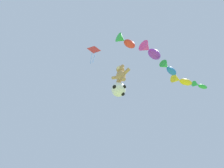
{
  "coord_description": "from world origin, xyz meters",
  "views": [
    {
      "loc": [
        6.17,
        0.55,
        0.95
      ],
      "look_at": [
        1.39,
        6.56,
        7.88
      ],
      "focal_mm": 24.0,
      "sensor_mm": 36.0,
      "label": 1
    }
  ],
  "objects_px": {
    "fish_kite_crimson": "(125,41)",
    "fish_kite_goldfin": "(181,81)",
    "fish_kite_violet": "(150,51)",
    "fish_kite_emerald": "(199,85)",
    "soccer_ball_kite": "(119,90)",
    "teddy_bear_kite": "(121,74)",
    "fish_kite_cobalt": "(168,68)",
    "diamond_kite": "(94,51)"
  },
  "relations": [
    {
      "from": "fish_kite_cobalt",
      "to": "fish_kite_crimson",
      "type": "bearing_deg",
      "value": -111.63
    },
    {
      "from": "teddy_bear_kite",
      "to": "diamond_kite",
      "type": "height_order",
      "value": "diamond_kite"
    },
    {
      "from": "fish_kite_violet",
      "to": "fish_kite_cobalt",
      "type": "relative_size",
      "value": 1.11
    },
    {
      "from": "fish_kite_violet",
      "to": "teddy_bear_kite",
      "type": "bearing_deg",
      "value": -136.72
    },
    {
      "from": "fish_kite_cobalt",
      "to": "soccer_ball_kite",
      "type": "bearing_deg",
      "value": -127.81
    },
    {
      "from": "fish_kite_violet",
      "to": "fish_kite_emerald",
      "type": "xyz_separation_m",
      "value": [
        2.21,
        7.25,
        -0.47
      ]
    },
    {
      "from": "teddy_bear_kite",
      "to": "fish_kite_crimson",
      "type": "bearing_deg",
      "value": -22.0
    },
    {
      "from": "fish_kite_crimson",
      "to": "soccer_ball_kite",
      "type": "bearing_deg",
      "value": 157.11
    },
    {
      "from": "fish_kite_violet",
      "to": "fish_kite_goldfin",
      "type": "distance_m",
      "value": 4.8
    },
    {
      "from": "fish_kite_violet",
      "to": "diamond_kite",
      "type": "bearing_deg",
      "value": -144.97
    },
    {
      "from": "teddy_bear_kite",
      "to": "diamond_kite",
      "type": "xyz_separation_m",
      "value": [
        -2.25,
        -1.07,
        3.82
      ]
    },
    {
      "from": "soccer_ball_kite",
      "to": "fish_kite_crimson",
      "type": "bearing_deg",
      "value": -22.89
    },
    {
      "from": "fish_kite_goldfin",
      "to": "fish_kite_emerald",
      "type": "xyz_separation_m",
      "value": [
        1.26,
        2.64,
        0.48
      ]
    },
    {
      "from": "fish_kite_cobalt",
      "to": "fish_kite_goldfin",
      "type": "distance_m",
      "value": 2.49
    },
    {
      "from": "teddy_bear_kite",
      "to": "fish_kite_goldfin",
      "type": "height_order",
      "value": "fish_kite_goldfin"
    },
    {
      "from": "fish_kite_emerald",
      "to": "diamond_kite",
      "type": "xyz_separation_m",
      "value": [
        -6.58,
        -10.31,
        1.0
      ]
    },
    {
      "from": "fish_kite_cobalt",
      "to": "fish_kite_emerald",
      "type": "height_order",
      "value": "fish_kite_emerald"
    },
    {
      "from": "fish_kite_crimson",
      "to": "fish_kite_goldfin",
      "type": "relative_size",
      "value": 0.79
    },
    {
      "from": "soccer_ball_kite",
      "to": "fish_kite_emerald",
      "type": "height_order",
      "value": "fish_kite_emerald"
    },
    {
      "from": "soccer_ball_kite",
      "to": "fish_kite_emerald",
      "type": "bearing_deg",
      "value": 62.7
    },
    {
      "from": "teddy_bear_kite",
      "to": "fish_kite_violet",
      "type": "bearing_deg",
      "value": 43.28
    },
    {
      "from": "fish_kite_crimson",
      "to": "fish_kite_cobalt",
      "type": "height_order",
      "value": "fish_kite_crimson"
    },
    {
      "from": "soccer_ball_kite",
      "to": "fish_kite_goldfin",
      "type": "relative_size",
      "value": 0.48
    },
    {
      "from": "fish_kite_violet",
      "to": "fish_kite_emerald",
      "type": "bearing_deg",
      "value": 73.02
    },
    {
      "from": "fish_kite_cobalt",
      "to": "diamond_kite",
      "type": "relative_size",
      "value": 0.77
    },
    {
      "from": "fish_kite_cobalt",
      "to": "fish_kite_emerald",
      "type": "xyz_separation_m",
      "value": [
        1.6,
        5.11,
        0.46
      ]
    },
    {
      "from": "teddy_bear_kite",
      "to": "fish_kite_goldfin",
      "type": "distance_m",
      "value": 7.65
    },
    {
      "from": "soccer_ball_kite",
      "to": "fish_kite_goldfin",
      "type": "bearing_deg",
      "value": 61.98
    },
    {
      "from": "fish_kite_crimson",
      "to": "fish_kite_violet",
      "type": "height_order",
      "value": "fish_kite_violet"
    },
    {
      "from": "fish_kite_cobalt",
      "to": "fish_kite_goldfin",
      "type": "bearing_deg",
      "value": 82.05
    },
    {
      "from": "soccer_ball_kite",
      "to": "fish_kite_emerald",
      "type": "distance_m",
      "value": 11.01
    },
    {
      "from": "fish_kite_violet",
      "to": "fish_kite_crimson",
      "type": "bearing_deg",
      "value": -116.47
    },
    {
      "from": "fish_kite_violet",
      "to": "fish_kite_goldfin",
      "type": "relative_size",
      "value": 1.01
    },
    {
      "from": "teddy_bear_kite",
      "to": "fish_kite_goldfin",
      "type": "bearing_deg",
      "value": 65.06
    },
    {
      "from": "fish_kite_goldfin",
      "to": "teddy_bear_kite",
      "type": "bearing_deg",
      "value": -114.94
    },
    {
      "from": "soccer_ball_kite",
      "to": "fish_kite_emerald",
      "type": "xyz_separation_m",
      "value": [
        4.68,
        9.08,
        4.1
      ]
    },
    {
      "from": "fish_kite_crimson",
      "to": "diamond_kite",
      "type": "bearing_deg",
      "value": -167.78
    },
    {
      "from": "fish_kite_goldfin",
      "to": "soccer_ball_kite",
      "type": "bearing_deg",
      "value": -118.02
    },
    {
      "from": "fish_kite_crimson",
      "to": "fish_kite_goldfin",
      "type": "distance_m",
      "value": 7.34
    },
    {
      "from": "soccer_ball_kite",
      "to": "fish_kite_cobalt",
      "type": "bearing_deg",
      "value": 52.19
    },
    {
      "from": "fish_kite_violet",
      "to": "fish_kite_cobalt",
      "type": "height_order",
      "value": "fish_kite_violet"
    },
    {
      "from": "fish_kite_crimson",
      "to": "fish_kite_cobalt",
      "type": "bearing_deg",
      "value": 68.37
    }
  ]
}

